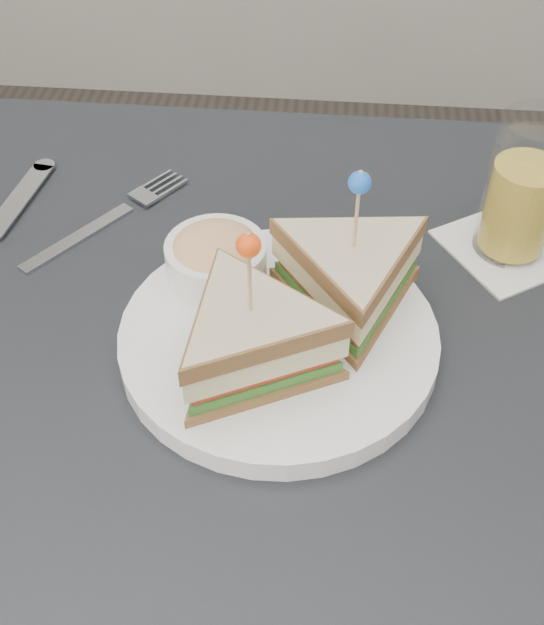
{
  "coord_description": "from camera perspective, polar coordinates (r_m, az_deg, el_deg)",
  "views": [
    {
      "loc": [
        0.05,
        -0.43,
        1.24
      ],
      "look_at": [
        0.01,
        0.01,
        0.8
      ],
      "focal_mm": 45.0,
      "sensor_mm": 36.0,
      "label": 1
    }
  ],
  "objects": [
    {
      "name": "plate_meal",
      "position": [
        0.64,
        1.18,
        0.28
      ],
      "size": [
        0.31,
        0.29,
        0.16
      ],
      "rotation": [
        0.0,
        0.0,
        -0.06
      ],
      "color": "white",
      "rests_on": "table"
    },
    {
      "name": "table",
      "position": [
        0.71,
        -0.88,
        -7.71
      ],
      "size": [
        0.8,
        0.8,
        0.75
      ],
      "color": "black",
      "rests_on": "ground"
    },
    {
      "name": "drink_set",
      "position": [
        0.76,
        17.77,
        8.12
      ],
      "size": [
        0.15,
        0.15,
        0.14
      ],
      "rotation": [
        0.0,
        0.0,
        0.57
      ],
      "color": "white",
      "rests_on": "table"
    },
    {
      "name": "cutlery_fork",
      "position": [
        0.81,
        -11.45,
        6.93
      ],
      "size": [
        0.14,
        0.18,
        0.01
      ],
      "rotation": [
        0.0,
        0.0,
        -0.63
      ],
      "color": "silver",
      "rests_on": "table"
    }
  ]
}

